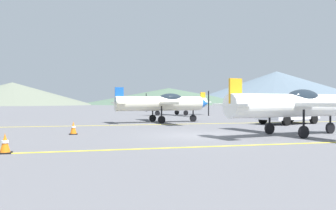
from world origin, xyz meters
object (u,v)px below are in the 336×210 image
(airplane_mid, at_px, (163,103))
(traffic_cone_front, at_px, (5,144))
(traffic_cone_side, at_px, (73,128))
(airplane_near, at_px, (294,105))
(car_sedan, at_px, (289,111))
(airplane_far, at_px, (177,102))

(airplane_mid, xyz_separation_m, traffic_cone_front, (-7.76, -12.83, -1.06))
(traffic_cone_front, bearing_deg, traffic_cone_side, 71.26)
(airplane_near, distance_m, airplane_mid, 10.86)
(airplane_near, height_order, airplane_mid, same)
(airplane_near, bearing_deg, car_sedan, 58.27)
(traffic_cone_front, relative_size, traffic_cone_side, 1.00)
(airplane_near, height_order, traffic_cone_front, airplane_near)
(airplane_near, bearing_deg, airplane_mid, 107.93)
(airplane_near, distance_m, airplane_far, 21.83)
(airplane_near, height_order, car_sedan, airplane_near)
(airplane_near, relative_size, airplane_mid, 1.00)
(traffic_cone_front, height_order, traffic_cone_side, same)
(airplane_near, relative_size, airplane_far, 1.00)
(car_sedan, bearing_deg, airplane_mid, 155.53)
(airplane_far, distance_m, traffic_cone_front, 27.15)
(airplane_far, height_order, traffic_cone_side, airplane_far)
(airplane_mid, relative_size, traffic_cone_side, 13.62)
(airplane_far, height_order, traffic_cone_front, airplane_far)
(airplane_mid, relative_size, car_sedan, 1.73)
(car_sedan, relative_size, traffic_cone_side, 7.89)
(traffic_cone_front, bearing_deg, airplane_near, 12.68)
(airplane_near, bearing_deg, traffic_cone_front, -167.32)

